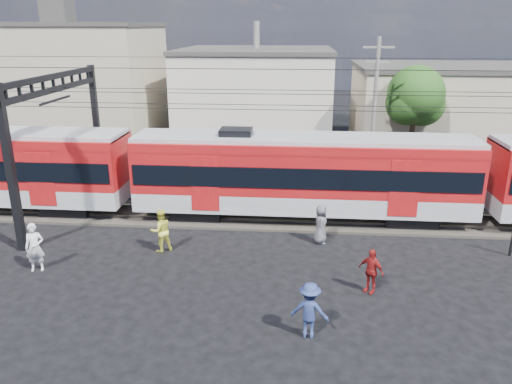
% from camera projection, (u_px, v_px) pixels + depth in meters
% --- Properties ---
extents(ground, '(120.00, 120.00, 0.00)m').
position_uv_depth(ground, '(248.00, 303.00, 17.17)').
color(ground, black).
rests_on(ground, ground).
extents(track_bed, '(70.00, 3.40, 0.12)m').
position_uv_depth(track_bed, '(264.00, 217.00, 24.70)').
color(track_bed, '#2D2823').
rests_on(track_bed, ground).
extents(rail_near, '(70.00, 0.12, 0.12)m').
position_uv_depth(rail_near, '(263.00, 220.00, 23.96)').
color(rail_near, '#59544C').
rests_on(rail_near, track_bed).
extents(rail_far, '(70.00, 0.12, 0.12)m').
position_uv_depth(rail_far, '(265.00, 210.00, 25.37)').
color(rail_far, '#59544C').
rests_on(rail_far, track_bed).
extents(commuter_train, '(50.30, 3.08, 4.17)m').
position_uv_depth(commuter_train, '(307.00, 173.00, 23.79)').
color(commuter_train, black).
rests_on(commuter_train, ground).
extents(catenary, '(70.00, 9.30, 7.52)m').
position_uv_depth(catenary, '(84.00, 112.00, 23.79)').
color(catenary, black).
rests_on(catenary, ground).
extents(building_west, '(14.28, 10.20, 9.30)m').
position_uv_depth(building_west, '(66.00, 84.00, 39.73)').
color(building_west, tan).
rests_on(building_west, ground).
extents(building_midwest, '(12.24, 12.24, 7.30)m').
position_uv_depth(building_midwest, '(256.00, 93.00, 41.66)').
color(building_midwest, beige).
rests_on(building_midwest, ground).
extents(building_mideast, '(16.32, 10.20, 6.30)m').
position_uv_depth(building_mideast, '(464.00, 108.00, 37.69)').
color(building_mideast, tan).
rests_on(building_mideast, ground).
extents(utility_pole_mid, '(1.80, 0.24, 8.50)m').
position_uv_depth(utility_pole_mid, '(374.00, 106.00, 29.40)').
color(utility_pole_mid, slate).
rests_on(utility_pole_mid, ground).
extents(tree_near, '(3.82, 3.64, 6.72)m').
position_uv_depth(tree_near, '(418.00, 98.00, 32.03)').
color(tree_near, '#382619').
rests_on(tree_near, ground).
extents(pedestrian_a, '(0.81, 0.63, 1.94)m').
position_uv_depth(pedestrian_a, '(35.00, 247.00, 19.20)').
color(pedestrian_a, silver).
rests_on(pedestrian_a, ground).
extents(pedestrian_b, '(1.15, 1.10, 1.87)m').
position_uv_depth(pedestrian_b, '(161.00, 230.00, 20.87)').
color(pedestrian_b, '#DAD944').
rests_on(pedestrian_b, ground).
extents(pedestrian_c, '(1.28, 0.89, 1.82)m').
position_uv_depth(pedestrian_c, '(310.00, 310.00, 15.07)').
color(pedestrian_c, navy).
rests_on(pedestrian_c, ground).
extents(pedestrian_d, '(1.02, 0.92, 1.66)m').
position_uv_depth(pedestrian_d, '(371.00, 271.00, 17.66)').
color(pedestrian_d, maroon).
rests_on(pedestrian_d, ground).
extents(pedestrian_e, '(0.59, 0.87, 1.74)m').
position_uv_depth(pedestrian_e, '(321.00, 224.00, 21.69)').
color(pedestrian_e, '#56555B').
rests_on(pedestrian_e, ground).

